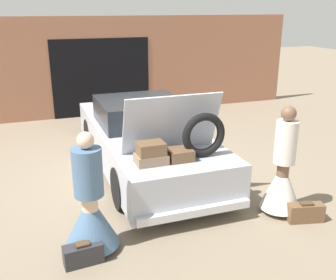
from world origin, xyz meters
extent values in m
plane|color=#7F705B|center=(0.00, 0.00, 0.00)|extent=(40.00, 40.00, 0.00)
cube|color=#9E664C|center=(0.00, 4.37, 1.40)|extent=(12.00, 0.12, 2.80)
cube|color=black|center=(0.00, 4.29, 1.10)|extent=(2.80, 0.02, 2.20)
cube|color=#B2B7C6|center=(0.00, 0.00, 0.51)|extent=(1.81, 4.79, 0.67)
cube|color=#1E2328|center=(0.00, 0.29, 1.09)|extent=(1.60, 1.53, 0.47)
cylinder|color=black|center=(-0.84, 1.48, 0.34)|extent=(0.18, 0.68, 0.68)
cylinder|color=black|center=(0.84, 1.48, 0.34)|extent=(0.18, 0.68, 0.68)
cylinder|color=black|center=(-0.84, -1.44, 0.34)|extent=(0.18, 0.68, 0.68)
cylinder|color=black|center=(0.84, -1.44, 0.34)|extent=(0.18, 0.68, 0.68)
cube|color=silver|center=(0.00, -2.43, 0.28)|extent=(1.72, 0.10, 0.12)
cube|color=#B2B7C6|center=(0.00, -1.49, 1.32)|extent=(1.54, 0.37, 0.95)
cube|color=#8C7259|center=(-0.45, -1.83, 0.92)|extent=(0.46, 0.33, 0.14)
cube|color=brown|center=(0.00, -1.83, 0.93)|extent=(0.36, 0.34, 0.17)
cube|color=brown|center=(-0.45, -1.83, 1.09)|extent=(0.39, 0.31, 0.18)
torus|color=black|center=(0.39, -1.83, 1.20)|extent=(0.69, 0.12, 0.69)
cylinder|color=beige|center=(-1.45, -2.41, 0.39)|extent=(0.21, 0.21, 0.78)
cone|color=slate|center=(-1.45, -2.41, 0.43)|extent=(0.71, 0.71, 0.71)
cylinder|color=slate|center=(-1.45, -2.41, 1.10)|extent=(0.38, 0.38, 0.62)
sphere|color=beige|center=(-1.45, -2.41, 1.51)|extent=(0.21, 0.21, 0.21)
cylinder|color=brown|center=(1.45, -2.40, 0.41)|extent=(0.18, 0.18, 0.82)
cone|color=silver|center=(1.45, -2.40, 0.45)|extent=(0.62, 0.62, 0.74)
cylinder|color=silver|center=(1.45, -2.40, 1.14)|extent=(0.33, 0.33, 0.65)
sphere|color=brown|center=(1.45, -2.40, 1.58)|extent=(0.22, 0.22, 0.22)
cube|color=#2D2D33|center=(-1.61, -2.69, 0.13)|extent=(0.50, 0.24, 0.26)
cube|color=#4C3823|center=(-1.61, -2.69, 0.28)|extent=(0.18, 0.13, 0.02)
cube|color=brown|center=(1.64, -2.77, 0.14)|extent=(0.56, 0.30, 0.28)
cube|color=#4C3823|center=(1.64, -2.77, 0.30)|extent=(0.20, 0.15, 0.02)
camera|label=1|loc=(-2.03, -6.93, 3.03)|focal=42.00mm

